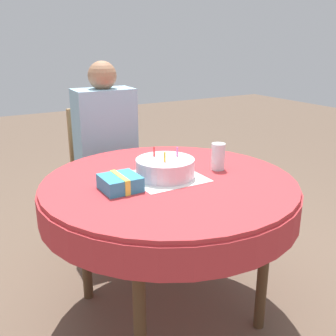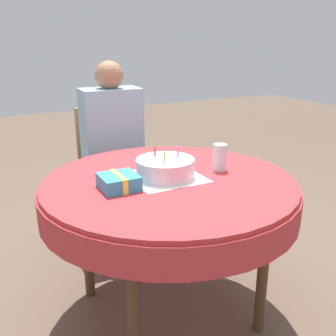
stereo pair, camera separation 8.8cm
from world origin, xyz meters
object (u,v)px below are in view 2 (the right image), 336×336
at_px(chair, 111,167).
at_px(birthday_cake, 166,168).
at_px(person, 113,139).
at_px(gift_box, 119,182).
at_px(drinking_glass, 220,157).

relative_size(chair, birthday_cake, 3.31).
bearing_deg(person, gift_box, -105.76).
bearing_deg(birthday_cake, person, 87.95).
height_order(chair, gift_box, chair).
height_order(person, drinking_glass, person).
height_order(drinking_glass, gift_box, drinking_glass).
xyz_separation_m(person, drinking_glass, (0.25, -0.82, 0.06)).
xyz_separation_m(chair, drinking_glass, (0.24, -0.91, 0.28)).
bearing_deg(chair, birthday_cake, -89.75).
distance_m(chair, person, 0.23).
relative_size(chair, drinking_glass, 6.86).
xyz_separation_m(chair, gift_box, (-0.28, -0.92, 0.24)).
bearing_deg(chair, drinking_glass, -72.63).
bearing_deg(drinking_glass, birthday_cake, 173.60).
distance_m(chair, gift_box, 0.99).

